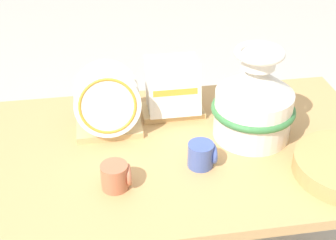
{
  "coord_description": "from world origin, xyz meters",
  "views": [
    {
      "loc": [
        -0.2,
        -1.22,
        1.56
      ],
      "look_at": [
        0.0,
        0.0,
        0.76
      ],
      "focal_mm": 50.0,
      "sensor_mm": 36.0,
      "label": 1
    }
  ],
  "objects_px": {
    "dish_rack_square_plates": "(173,95)",
    "mug_cobalt_glaze": "(202,155)",
    "ceramic_vase": "(254,100)",
    "mug_terracotta_glaze": "(116,176)",
    "dish_rack_round_plates": "(108,109)"
  },
  "relations": [
    {
      "from": "ceramic_vase",
      "to": "dish_rack_square_plates",
      "type": "height_order",
      "value": "ceramic_vase"
    },
    {
      "from": "dish_rack_round_plates",
      "to": "mug_terracotta_glaze",
      "type": "distance_m",
      "value": 0.29
    },
    {
      "from": "mug_terracotta_glaze",
      "to": "mug_cobalt_glaze",
      "type": "distance_m",
      "value": 0.27
    },
    {
      "from": "mug_terracotta_glaze",
      "to": "dish_rack_square_plates",
      "type": "bearing_deg",
      "value": 58.64
    },
    {
      "from": "ceramic_vase",
      "to": "dish_rack_round_plates",
      "type": "relative_size",
      "value": 1.32
    },
    {
      "from": "dish_rack_round_plates",
      "to": "dish_rack_square_plates",
      "type": "bearing_deg",
      "value": 21.6
    },
    {
      "from": "mug_cobalt_glaze",
      "to": "ceramic_vase",
      "type": "bearing_deg",
      "value": 34.27
    },
    {
      "from": "dish_rack_square_plates",
      "to": "mug_cobalt_glaze",
      "type": "distance_m",
      "value": 0.32
    },
    {
      "from": "ceramic_vase",
      "to": "mug_terracotta_glaze",
      "type": "relative_size",
      "value": 3.63
    },
    {
      "from": "dish_rack_square_plates",
      "to": "mug_cobalt_glaze",
      "type": "xyz_separation_m",
      "value": [
        0.04,
        -0.32,
        -0.04
      ]
    },
    {
      "from": "ceramic_vase",
      "to": "mug_terracotta_glaze",
      "type": "xyz_separation_m",
      "value": [
        -0.47,
        -0.2,
        -0.1
      ]
    },
    {
      "from": "mug_cobalt_glaze",
      "to": "dish_rack_square_plates",
      "type": "bearing_deg",
      "value": 96.86
    },
    {
      "from": "ceramic_vase",
      "to": "dish_rack_round_plates",
      "type": "bearing_deg",
      "value": 169.71
    },
    {
      "from": "dish_rack_square_plates",
      "to": "mug_terracotta_glaze",
      "type": "relative_size",
      "value": 2.55
    },
    {
      "from": "dish_rack_round_plates",
      "to": "mug_cobalt_glaze",
      "type": "distance_m",
      "value": 0.36
    }
  ]
}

